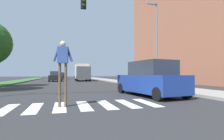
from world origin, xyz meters
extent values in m
plane|color=#2D2D30|center=(0.00, 30.00, 0.00)|extent=(140.00, 140.00, 0.00)
cube|color=silver|center=(-2.25, 7.85, 0.00)|extent=(0.45, 2.20, 0.01)
cube|color=silver|center=(-1.35, 7.85, 0.00)|extent=(0.45, 2.20, 0.01)
cube|color=silver|center=(-0.45, 7.85, 0.00)|extent=(0.45, 2.20, 0.01)
cube|color=silver|center=(0.45, 7.85, 0.00)|extent=(0.45, 2.20, 0.01)
cube|color=silver|center=(1.35, 7.85, 0.00)|extent=(0.45, 2.20, 0.01)
cube|color=silver|center=(2.25, 7.85, 0.00)|extent=(0.45, 2.20, 0.01)
cube|color=silver|center=(3.15, 7.85, 0.00)|extent=(0.45, 2.20, 0.01)
cube|color=#386B2D|center=(-7.41, 28.00, 0.07)|extent=(2.90, 64.00, 0.15)
cube|color=#A36047|center=(22.58, 22.00, 10.56)|extent=(15.85, 28.48, 21.11)
cube|color=#9E9991|center=(8.17, 28.00, 0.07)|extent=(3.00, 64.00, 0.15)
cube|color=black|center=(0.67, 10.16, 5.10)|extent=(0.28, 0.20, 0.80)
sphere|color=#4C380F|center=(0.67, 10.04, 5.10)|extent=(0.16, 0.16, 0.16)
sphere|color=#0F3F19|center=(0.67, 10.04, 4.84)|extent=(0.16, 0.16, 0.16)
cylinder|color=slate|center=(7.67, 14.74, 3.90)|extent=(0.14, 0.14, 7.50)
cube|color=gray|center=(7.17, 14.74, 7.55)|extent=(0.90, 0.24, 0.16)
cylinder|color=brown|center=(-0.25, 7.77, 0.82)|extent=(0.11, 0.11, 1.65)
cylinder|color=brown|center=(-0.46, 7.80, 0.82)|extent=(0.11, 0.11, 1.65)
cube|color=#334C8C|center=(-0.35, 7.79, 1.96)|extent=(0.41, 0.29, 0.62)
cylinder|color=#334C8C|center=(-0.12, 7.75, 1.99)|extent=(0.28, 0.13, 0.58)
cylinder|color=#334C8C|center=(-0.59, 7.82, 1.99)|extent=(0.28, 0.13, 0.58)
sphere|color=beige|center=(-0.35, 7.79, 2.38)|extent=(0.25, 0.25, 0.22)
cube|color=navy|center=(4.43, 10.01, 0.70)|extent=(2.51, 4.82, 0.96)
cube|color=#2D333D|center=(4.47, 9.78, 1.58)|extent=(2.00, 2.73, 0.79)
cylinder|color=black|center=(3.32, 11.73, 0.32)|extent=(0.31, 0.66, 0.64)
cylinder|color=black|center=(5.04, 11.96, 0.32)|extent=(0.31, 0.66, 0.64)
cylinder|color=black|center=(3.82, 8.06, 0.32)|extent=(0.31, 0.66, 0.64)
cylinder|color=black|center=(5.55, 8.30, 0.32)|extent=(0.31, 0.66, 0.64)
cube|color=black|center=(-1.57, 32.31, 0.63)|extent=(2.13, 4.48, 0.83)
cube|color=#2D333D|center=(-1.59, 32.09, 1.39)|extent=(1.70, 2.09, 0.68)
cylinder|color=black|center=(-2.19, 34.09, 0.32)|extent=(0.28, 0.66, 0.64)
cylinder|color=black|center=(-0.63, 33.94, 0.32)|extent=(0.28, 0.66, 0.64)
cylinder|color=black|center=(-2.52, 30.67, 0.32)|extent=(0.28, 0.66, 0.64)
cylinder|color=black|center=(-0.96, 30.53, 0.32)|extent=(0.28, 0.66, 0.64)
cube|color=black|center=(-0.48, 44.55, 0.61)|extent=(1.97, 4.50, 0.78)
cube|color=#2D333D|center=(-0.47, 44.33, 1.32)|extent=(1.63, 2.07, 0.64)
cylinder|color=black|center=(-1.36, 46.26, 0.32)|extent=(0.26, 0.65, 0.64)
cylinder|color=black|center=(0.20, 46.35, 0.32)|extent=(0.26, 0.65, 0.64)
cylinder|color=black|center=(-1.17, 42.75, 0.32)|extent=(0.26, 0.65, 0.64)
cylinder|color=black|center=(0.40, 42.84, 0.32)|extent=(0.26, 0.65, 0.64)
cube|color=#474C51|center=(3.00, 30.92, 1.45)|extent=(2.30, 2.00, 2.20)
cube|color=beige|center=(3.00, 34.02, 1.75)|extent=(2.30, 4.20, 2.70)
cylinder|color=black|center=(4.05, 30.92, 0.45)|extent=(0.30, 0.90, 0.90)
cylinder|color=black|center=(1.95, 30.92, 0.45)|extent=(0.30, 0.90, 0.90)
cylinder|color=black|center=(4.05, 35.07, 0.45)|extent=(0.30, 0.90, 0.90)
cylinder|color=black|center=(1.95, 35.07, 0.45)|extent=(0.30, 0.90, 0.90)
camera|label=1|loc=(-0.34, 1.00, 1.23)|focal=27.79mm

